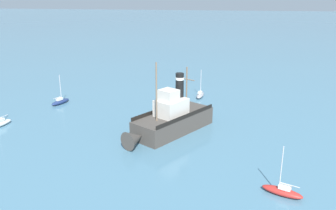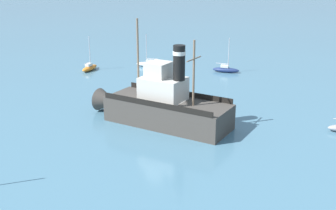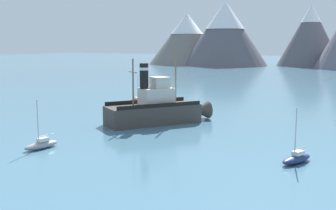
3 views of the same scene
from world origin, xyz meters
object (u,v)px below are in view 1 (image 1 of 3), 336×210
Objects in this scene: old_tugboat at (171,119)px; sailboat_red at (282,191)px; sailboat_navy at (60,101)px; sailboat_grey at (200,95)px; sailboat_white at (0,123)px.

old_tugboat reaches higher than sailboat_red.
sailboat_navy is (32.71, -23.00, 0.00)m from sailboat_red.
sailboat_red is (-12.57, 13.57, -1.40)m from old_tugboat.
sailboat_navy is at bearing 18.53° from sailboat_grey.
old_tugboat is 18.55m from sailboat_red.
sailboat_grey is 1.00× the size of sailboat_navy.
sailboat_white is 11.71m from sailboat_navy.
old_tugboat is 24.06m from sailboat_white.
sailboat_grey is at bearing -99.08° from old_tugboat.
sailboat_red and sailboat_navy have the same top height.
old_tugboat is 2.85× the size of sailboat_red.
sailboat_red is 1.00× the size of sailboat_white.
sailboat_red and sailboat_white have the same top height.
sailboat_red is 1.00× the size of sailboat_grey.
sailboat_white is (23.97, 1.64, -1.40)m from old_tugboat.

